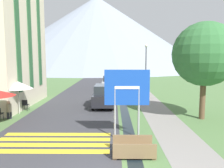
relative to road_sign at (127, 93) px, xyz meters
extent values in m
plane|color=#517542|center=(-1.04, 15.59, -2.27)|extent=(160.00, 160.00, 0.00)
cube|color=#38383D|center=(-3.54, 25.59, -2.26)|extent=(6.40, 60.00, 0.01)
cube|color=gray|center=(2.56, 25.59, -2.26)|extent=(2.20, 60.00, 0.01)
cube|color=black|center=(0.16, 25.59, -2.26)|extent=(0.60, 60.00, 0.00)
cube|color=yellow|center=(-3.54, -1.65, -2.26)|extent=(5.44, 0.44, 0.01)
cube|color=yellow|center=(-3.54, -0.95, -2.26)|extent=(5.44, 0.44, 0.01)
cube|color=yellow|center=(-3.54, -0.25, -2.26)|extent=(5.44, 0.44, 0.01)
cube|color=yellow|center=(-3.54, 0.45, -2.26)|extent=(5.44, 0.44, 0.01)
cone|color=gray|center=(-7.03, 73.61, 11.18)|extent=(80.51, 80.51, 26.90)
cube|color=#285633|center=(-7.50, 5.33, 3.60)|extent=(0.06, 0.70, 8.80)
cube|color=#285633|center=(-7.50, 7.59, 3.60)|extent=(0.06, 0.70, 8.80)
cube|color=#285633|center=(-7.50, 9.85, 3.60)|extent=(0.06, 0.70, 8.80)
cylinder|color=#9E9EA3|center=(-0.58, 0.02, -0.98)|extent=(0.10, 0.10, 2.58)
cylinder|color=#9E9EA3|center=(0.58, 0.02, -0.98)|extent=(0.10, 0.10, 2.58)
cube|color=#1947B7|center=(0.00, 0.00, 0.26)|extent=(2.19, 0.05, 1.73)
cube|color=white|center=(0.00, -0.03, 0.26)|extent=(1.21, 0.02, 0.14)
cube|color=brown|center=(0.16, -1.92, -2.13)|extent=(1.70, 1.10, 0.12)
cube|color=brown|center=(0.16, -2.43, -1.84)|extent=(1.70, 0.08, 0.45)
cube|color=brown|center=(0.16, -1.41, -1.84)|extent=(1.70, 0.08, 0.45)
cube|color=brown|center=(-0.61, -1.92, -2.23)|extent=(0.16, 0.99, 0.08)
cube|color=brown|center=(0.93, -1.92, -2.23)|extent=(0.16, 0.99, 0.08)
cube|color=black|center=(-1.44, 7.08, -1.55)|extent=(1.70, 4.00, 0.84)
cube|color=#23282D|center=(-1.44, 6.88, -0.79)|extent=(1.45, 2.20, 0.68)
cylinder|color=black|center=(-2.25, 8.32, -1.97)|extent=(0.18, 0.60, 0.60)
cylinder|color=black|center=(-0.63, 8.32, -1.97)|extent=(0.18, 0.60, 0.60)
cylinder|color=black|center=(-2.25, 5.84, -1.97)|extent=(0.18, 0.60, 0.60)
cylinder|color=black|center=(-0.63, 5.84, -1.97)|extent=(0.18, 0.60, 0.60)
cube|color=#B2B2B7|center=(-1.14, 16.89, -1.55)|extent=(1.83, 3.85, 0.84)
cube|color=#23282D|center=(-1.14, 16.69, -0.79)|extent=(1.56, 2.11, 0.68)
cylinder|color=black|center=(-2.01, 18.08, -1.97)|extent=(0.18, 0.60, 0.60)
cylinder|color=black|center=(-0.26, 18.08, -1.97)|extent=(0.18, 0.60, 0.60)
cylinder|color=black|center=(-2.01, 15.69, -1.97)|extent=(0.18, 0.60, 0.60)
cylinder|color=black|center=(-0.26, 15.69, -1.97)|extent=(0.18, 0.60, 0.60)
cube|color=black|center=(-7.78, 4.41, -1.82)|extent=(0.40, 0.40, 0.04)
cube|color=black|center=(-7.78, 4.23, -1.62)|extent=(0.40, 0.04, 0.40)
cylinder|color=black|center=(-7.95, 4.58, -2.04)|extent=(0.03, 0.03, 0.45)
cylinder|color=black|center=(-7.61, 4.58, -2.04)|extent=(0.03, 0.03, 0.45)
cylinder|color=black|center=(-7.95, 4.24, -2.04)|extent=(0.03, 0.03, 0.45)
cylinder|color=black|center=(-7.61, 4.24, -2.04)|extent=(0.03, 0.03, 0.45)
cylinder|color=black|center=(-7.76, 3.15, -2.04)|extent=(0.03, 0.03, 0.45)
cylinder|color=black|center=(-7.76, 2.81, -2.04)|extent=(0.03, 0.03, 0.45)
cube|color=black|center=(-7.31, 5.67, -1.82)|extent=(0.40, 0.40, 0.04)
cube|color=black|center=(-7.31, 5.49, -1.62)|extent=(0.40, 0.04, 0.40)
cylinder|color=black|center=(-7.48, 5.84, -2.04)|extent=(0.03, 0.03, 0.45)
cylinder|color=black|center=(-7.14, 5.84, -2.04)|extent=(0.03, 0.03, 0.45)
cylinder|color=black|center=(-7.48, 5.50, -2.04)|extent=(0.03, 0.03, 0.45)
cylinder|color=black|center=(-7.14, 5.50, -2.04)|extent=(0.03, 0.03, 0.45)
cylinder|color=#B7B2A8|center=(-7.36, 4.65, -1.18)|extent=(0.06, 0.06, 2.17)
cone|color=silver|center=(-7.36, 4.65, -0.20)|extent=(1.98, 1.98, 0.52)
cylinder|color=#282833|center=(-7.57, 3.39, -2.04)|extent=(0.14, 0.14, 0.46)
cylinder|color=#282833|center=(-7.39, 3.39, -2.04)|extent=(0.14, 0.14, 0.46)
cylinder|color=gray|center=(-7.48, 3.39, -1.54)|extent=(0.32, 0.32, 0.54)
sphere|color=tan|center=(-7.48, 3.39, -1.17)|extent=(0.22, 0.22, 0.22)
cylinder|color=#515156|center=(2.37, 9.98, 0.22)|extent=(0.12, 0.12, 4.98)
sphere|color=silver|center=(2.37, 9.98, 2.83)|extent=(0.28, 0.28, 0.28)
cylinder|color=brown|center=(5.12, 3.49, -1.03)|extent=(0.36, 0.36, 2.47)
sphere|color=#336B38|center=(5.12, 3.49, 1.94)|extent=(4.07, 4.07, 4.07)
camera|label=1|loc=(-0.64, -10.48, 1.66)|focal=35.00mm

